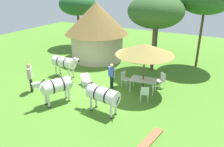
{
  "coord_description": "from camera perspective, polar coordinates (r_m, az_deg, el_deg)",
  "views": [
    {
      "loc": [
        6.65,
        -10.2,
        5.92
      ],
      "look_at": [
        0.91,
        0.35,
        1.0
      ],
      "focal_mm": 35.84,
      "sensor_mm": 36.0,
      "label": 1
    }
  ],
  "objects": [
    {
      "name": "patio_chair_west_end",
      "position": [
        11.93,
        8.3,
        -4.87
      ],
      "size": [
        0.58,
        0.57,
        0.9
      ],
      "rotation": [
        0.0,
        0.0,
        0.43
      ],
      "color": "silver",
      "rests_on": "ground_plane"
    },
    {
      "name": "thatched_hut",
      "position": [
        18.1,
        -3.93,
        11.32
      ],
      "size": [
        5.05,
        5.05,
        4.55
      ],
      "rotation": [
        0.0,
        0.0,
        2.23
      ],
      "color": "beige",
      "rests_on": "ground_plane"
    },
    {
      "name": "guest_beside_umbrella",
      "position": [
        13.12,
        -0.07,
        -0.08
      ],
      "size": [
        0.53,
        0.32,
        1.54
      ],
      "rotation": [
        0.0,
        0.0,
        5.94
      ],
      "color": "black",
      "rests_on": "ground_plane"
    },
    {
      "name": "striped_lounge_chair",
      "position": [
        13.87,
        -6.54,
        -1.97
      ],
      "size": [
        0.95,
        0.91,
        0.64
      ],
      "rotation": [
        0.0,
        0.0,
        4.04
      ],
      "color": "#C25541",
      "rests_on": "ground_plane"
    },
    {
      "name": "patio_dining_table",
      "position": [
        13.01,
        7.96,
        -1.8
      ],
      "size": [
        1.55,
        1.03,
        0.74
      ],
      "rotation": [
        0.0,
        0.0,
        0.11
      ],
      "color": "silver",
      "rests_on": "ground_plane"
    },
    {
      "name": "zebra_toward_hut",
      "position": [
        15.04,
        -12.05,
        2.77
      ],
      "size": [
        2.27,
        0.77,
        1.56
      ],
      "rotation": [
        0.0,
        0.0,
        4.66
      ],
      "color": "silver",
      "rests_on": "ground_plane"
    },
    {
      "name": "patio_chair_near_hut",
      "position": [
        13.64,
        3.26,
        -1.07
      ],
      "size": [
        0.47,
        0.49,
        0.9
      ],
      "rotation": [
        0.0,
        0.0,
        -1.7
      ],
      "color": "silver",
      "rests_on": "ground_plane"
    },
    {
      "name": "shade_umbrella",
      "position": [
        12.37,
        8.42,
        6.16
      ],
      "size": [
        3.25,
        3.25,
        2.84
      ],
      "color": "brown",
      "rests_on": "ground_plane"
    },
    {
      "name": "brick_patio_kerb",
      "position": [
        9.13,
        7.96,
        -18.05
      ],
      "size": [
        0.78,
        2.82,
        0.08
      ],
      "primitive_type": "cube",
      "rotation": [
        0.0,
        0.0,
        1.42
      ],
      "color": "#A25D3A",
      "rests_on": "ground_plane"
    },
    {
      "name": "patio_chair_near_lawn",
      "position": [
        13.71,
        12.49,
        -1.45
      ],
      "size": [
        0.61,
        0.6,
        0.9
      ],
      "rotation": [
        0.0,
        0.0,
        -3.81
      ],
      "color": "white",
      "rests_on": "ground_plane"
    },
    {
      "name": "acacia_tree_left_background",
      "position": [
        21.98,
        -8.82,
        17.04
      ],
      "size": [
        3.41,
        3.41,
        5.04
      ],
      "color": "#4B2B22",
      "rests_on": "ground_plane"
    },
    {
      "name": "ground_plane",
      "position": [
        13.54,
        -4.12,
        -3.71
      ],
      "size": [
        36.0,
        36.0,
        0.0
      ],
      "primitive_type": "plane",
      "color": "#4D8128"
    },
    {
      "name": "acacia_tree_far_lawn",
      "position": [
        19.79,
        11.9,
        17.52
      ],
      "size": [
        3.56,
        3.56,
        5.52
      ],
      "color": "#403932",
      "rests_on": "ground_plane"
    },
    {
      "name": "acacia_tree_behind_hut",
      "position": [
        15.55,
        11.1,
        15.27
      ],
      "size": [
        3.74,
        3.74,
        5.26
      ],
      "color": "brown",
      "rests_on": "ground_plane"
    },
    {
      "name": "standing_watcher",
      "position": [
        13.47,
        -20.21,
        -0.36
      ],
      "size": [
        0.46,
        0.51,
        1.74
      ],
      "rotation": [
        0.0,
        0.0,
        -0.92
      ],
      "color": "black",
      "rests_on": "ground_plane"
    },
    {
      "name": "zebra_by_umbrella",
      "position": [
        11.82,
        -14.23,
        -3.14
      ],
      "size": [
        1.27,
        1.99,
        1.52
      ],
      "rotation": [
        0.0,
        0.0,
        2.7
      ],
      "color": "silver",
      "rests_on": "ground_plane"
    },
    {
      "name": "zebra_nearest_camera",
      "position": [
        10.68,
        -2.54,
        -5.41
      ],
      "size": [
        2.25,
        0.88,
        1.49
      ],
      "rotation": [
        0.0,
        0.0,
        1.46
      ],
      "color": "silver",
      "rests_on": "ground_plane"
    }
  ]
}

